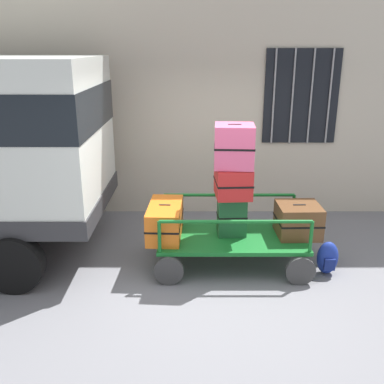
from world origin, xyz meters
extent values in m
plane|color=slate|center=(0.00, 0.00, 0.00)|extent=(40.00, 40.00, 0.00)
cube|color=#BCB29E|center=(0.00, 2.48, 2.50)|extent=(12.00, 0.30, 5.00)
cube|color=black|center=(1.45, 2.31, 2.00)|extent=(1.20, 0.04, 1.50)
cylinder|color=gray|center=(1.00, 2.27, 2.00)|extent=(0.03, 0.03, 1.50)
cylinder|color=gray|center=(1.30, 2.27, 2.00)|extent=(0.03, 0.03, 1.50)
cylinder|color=gray|center=(1.60, 2.27, 2.00)|extent=(0.03, 0.03, 1.50)
cylinder|color=gray|center=(1.90, 2.27, 2.00)|extent=(0.03, 0.03, 1.50)
cylinder|color=black|center=(-2.41, -0.28, 0.35)|extent=(0.70, 0.22, 0.70)
cube|color=#146023|center=(0.20, 0.41, 0.39)|extent=(1.90, 1.04, 0.05)
cylinder|color=#383838|center=(1.01, -0.14, 0.18)|extent=(0.37, 0.06, 0.37)
cylinder|color=#383838|center=(1.01, 0.95, 0.18)|extent=(0.37, 0.06, 0.37)
cylinder|color=#383838|center=(-0.60, -0.14, 0.18)|extent=(0.37, 0.06, 0.37)
cylinder|color=#383838|center=(-0.60, 0.95, 0.18)|extent=(0.37, 0.06, 0.37)
cylinder|color=#146023|center=(1.11, -0.08, 0.61)|extent=(0.04, 0.04, 0.39)
cylinder|color=#146023|center=(1.11, 0.89, 0.61)|extent=(0.04, 0.04, 0.39)
cylinder|color=#146023|center=(-0.71, -0.08, 0.61)|extent=(0.04, 0.04, 0.39)
cylinder|color=#146023|center=(-0.71, 0.89, 0.61)|extent=(0.04, 0.04, 0.39)
cylinder|color=#146023|center=(0.20, -0.08, 0.81)|extent=(1.82, 0.04, 0.04)
cylinder|color=#146023|center=(0.20, 0.89, 0.81)|extent=(1.82, 0.04, 0.04)
cube|color=orange|center=(-0.67, 0.42, 0.62)|extent=(0.46, 0.87, 0.42)
cube|color=black|center=(-0.67, 0.42, 0.62)|extent=(0.47, 0.88, 0.02)
cube|color=black|center=(-0.67, 0.42, 0.83)|extent=(0.15, 0.04, 0.02)
cube|color=#194C28|center=(0.20, 0.43, 0.69)|extent=(0.38, 0.27, 0.54)
cube|color=black|center=(0.20, 0.43, 0.69)|extent=(0.39, 0.28, 0.02)
cube|color=black|center=(0.20, 0.43, 0.95)|extent=(0.13, 0.04, 0.02)
cube|color=#B21E1E|center=(0.20, 0.41, 1.15)|extent=(0.46, 0.52, 0.38)
cube|color=black|center=(0.20, 0.41, 1.15)|extent=(0.47, 0.53, 0.02)
cube|color=black|center=(0.20, 0.41, 1.34)|extent=(0.15, 0.04, 0.02)
cube|color=#CC4C72|center=(0.20, 0.41, 1.61)|extent=(0.51, 0.48, 0.53)
cube|color=black|center=(0.20, 0.41, 1.61)|extent=(0.52, 0.49, 0.02)
cube|color=black|center=(0.20, 0.41, 1.87)|extent=(0.16, 0.04, 0.02)
cube|color=brown|center=(1.07, 0.42, 0.62)|extent=(0.56, 0.54, 0.42)
cube|color=black|center=(1.07, 0.42, 0.62)|extent=(0.57, 0.55, 0.02)
cube|color=black|center=(1.07, 0.42, 0.83)|extent=(0.16, 0.03, 0.02)
ellipsoid|color=navy|center=(1.41, 0.14, 0.22)|extent=(0.27, 0.19, 0.44)
cube|color=navy|center=(1.41, 0.05, 0.18)|extent=(0.14, 0.06, 0.15)
camera|label=1|loc=(-0.32, -4.82, 2.79)|focal=40.51mm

